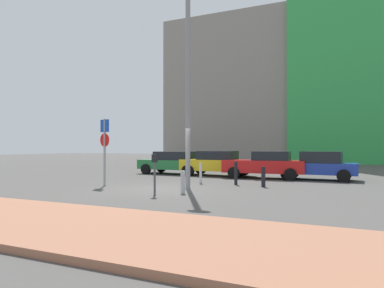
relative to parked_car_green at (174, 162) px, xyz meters
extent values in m
plane|color=#4C4947|center=(3.15, -7.24, -0.76)|extent=(120.00, 120.00, 0.00)
cube|color=#9E664C|center=(3.15, -13.95, -0.69)|extent=(40.00, 3.60, 0.14)
cube|color=#237238|center=(-0.03, 0.00, -0.14)|extent=(4.39, 2.00, 0.59)
cube|color=black|center=(0.08, 0.00, 0.41)|extent=(2.30, 1.77, 0.53)
cylinder|color=black|center=(-1.53, -0.86, -0.44)|extent=(0.65, 0.24, 0.64)
cylinder|color=black|center=(-1.46, 0.97, -0.44)|extent=(0.65, 0.24, 0.64)
cylinder|color=black|center=(1.40, -0.97, -0.44)|extent=(0.65, 0.24, 0.64)
cylinder|color=black|center=(1.47, 0.86, -0.44)|extent=(0.65, 0.24, 0.64)
cube|color=gold|center=(2.98, -0.15, -0.11)|extent=(4.19, 1.86, 0.66)
cube|color=black|center=(3.02, -0.15, 0.47)|extent=(2.15, 1.69, 0.51)
cylinder|color=black|center=(1.55, -1.04, -0.44)|extent=(0.64, 0.23, 0.64)
cylinder|color=black|center=(1.57, 0.78, -0.44)|extent=(0.64, 0.23, 0.64)
cylinder|color=black|center=(4.38, -1.07, -0.44)|extent=(0.64, 0.23, 0.64)
cylinder|color=black|center=(4.40, 0.74, -0.44)|extent=(0.64, 0.23, 0.64)
cube|color=red|center=(5.92, -0.66, -0.09)|extent=(4.45, 1.91, 0.68)
cube|color=black|center=(6.33, -0.64, 0.49)|extent=(2.00, 1.64, 0.48)
cylinder|color=black|center=(4.48, -1.58, -0.44)|extent=(0.65, 0.25, 0.64)
cylinder|color=black|center=(4.39, 0.09, -0.44)|extent=(0.65, 0.25, 0.64)
cylinder|color=black|center=(7.44, -1.41, -0.44)|extent=(0.65, 0.25, 0.64)
cylinder|color=black|center=(7.35, 0.25, -0.44)|extent=(0.65, 0.25, 0.64)
cube|color=#1E389E|center=(8.63, -0.40, -0.14)|extent=(4.05, 1.86, 0.58)
cube|color=black|center=(8.87, -0.41, 0.44)|extent=(2.03, 1.64, 0.59)
cylinder|color=black|center=(7.24, -1.19, -0.44)|extent=(0.65, 0.25, 0.64)
cylinder|color=black|center=(7.31, 0.51, -0.44)|extent=(0.65, 0.25, 0.64)
cylinder|color=black|center=(9.95, -1.30, -0.44)|extent=(0.65, 0.25, 0.64)
cylinder|color=black|center=(10.02, 0.40, -0.44)|extent=(0.65, 0.25, 0.64)
cylinder|color=gray|center=(0.34, -7.29, 0.73)|extent=(0.10, 0.10, 2.97)
cube|color=#1447B7|center=(0.34, -7.29, 1.91)|extent=(0.54, 0.17, 0.55)
cylinder|color=red|center=(0.34, -7.29, 1.28)|extent=(0.59, 0.17, 0.60)
cylinder|color=#4C4C51|center=(3.84, -8.88, -0.16)|extent=(0.08, 0.08, 1.19)
cube|color=black|center=(3.84, -8.88, 0.57)|extent=(0.18, 0.14, 0.28)
cylinder|color=gray|center=(4.09, -6.61, 3.48)|extent=(0.20, 0.20, 8.47)
cylinder|color=#B7B7BC|center=(4.55, -8.04, -0.33)|extent=(0.17, 0.17, 0.85)
cylinder|color=#B7B7BC|center=(3.76, -4.48, -0.27)|extent=(0.13, 0.13, 0.98)
cylinder|color=black|center=(5.47, -4.37, -0.23)|extent=(0.15, 0.15, 1.06)
cylinder|color=black|center=(6.81, -4.73, -0.32)|extent=(0.18, 0.18, 0.87)
cube|color=green|center=(13.24, 24.96, 14.21)|extent=(18.10, 14.25, 29.93)
cube|color=gray|center=(-3.27, 25.00, 7.95)|extent=(15.48, 13.22, 17.40)
camera|label=1|loc=(10.21, -19.68, 0.99)|focal=32.56mm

